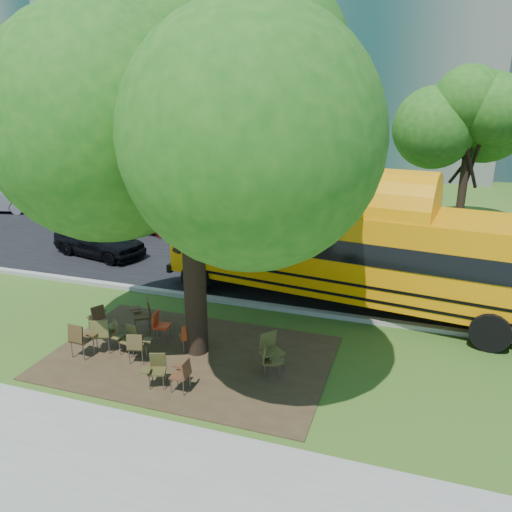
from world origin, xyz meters
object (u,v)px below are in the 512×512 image
(pedestrian_b, at_px, (6,184))
(chair_0, at_px, (81,337))
(chair_6, at_px, (182,372))
(bg_car_red, at_px, (152,217))
(chair_3, at_px, (128,337))
(chair_10, at_px, (160,323))
(black_car, at_px, (99,240))
(chair_9, at_px, (144,312))
(chair_7, at_px, (269,358))
(chair_2, at_px, (102,332))
(chair_8, at_px, (97,315))
(main_tree, at_px, (188,117))
(school_bus, at_px, (383,254))
(chair_5, at_px, (156,367))
(bg_car_silver, at_px, (0,199))
(chair_4, at_px, (137,345))
(chair_12, at_px, (270,348))
(chair_1, at_px, (121,332))
(chair_11, at_px, (189,334))
(pedestrian_a, at_px, (38,195))

(pedestrian_b, bearing_deg, chair_0, 27.76)
(chair_6, distance_m, bg_car_red, 14.16)
(chair_3, xyz_separation_m, chair_10, (0.43, 0.87, 0.03))
(pedestrian_b, bearing_deg, black_car, 36.66)
(chair_9, bearing_deg, chair_7, -141.14)
(chair_2, height_order, chair_8, chair_2)
(chair_10, bearing_deg, main_tree, 71.00)
(chair_0, bearing_deg, school_bus, 42.05)
(bg_car_red, bearing_deg, chair_5, -139.99)
(chair_10, height_order, black_car, black_car)
(chair_2, distance_m, chair_10, 1.50)
(chair_0, distance_m, chair_2, 0.53)
(chair_2, bearing_deg, black_car, 101.23)
(school_bus, distance_m, chair_10, 6.83)
(chair_3, height_order, black_car, black_car)
(bg_car_silver, bearing_deg, chair_7, -134.39)
(chair_3, height_order, chair_4, chair_4)
(chair_2, distance_m, chair_3, 0.69)
(chair_12, bearing_deg, chair_3, -43.91)
(chair_9, xyz_separation_m, bg_car_silver, (-15.13, 10.37, 0.14))
(chair_2, bearing_deg, chair_1, 16.50)
(school_bus, xyz_separation_m, chair_8, (-7.36, -3.99, -1.31))
(main_tree, bearing_deg, chair_11, -170.25)
(chair_0, xyz_separation_m, chair_4, (1.48, 0.21, -0.07))
(pedestrian_a, bearing_deg, chair_0, -143.97)
(chair_1, bearing_deg, pedestrian_b, 178.29)
(chair_4, relative_size, chair_10, 1.00)
(chair_8, bearing_deg, chair_1, -90.26)
(chair_4, xyz_separation_m, pedestrian_b, (-18.61, 15.21, 0.31))
(chair_0, bearing_deg, main_tree, 28.38)
(chair_4, relative_size, chair_11, 1.08)
(school_bus, relative_size, black_car, 3.20)
(chair_5, bearing_deg, chair_11, -108.73)
(chair_8, height_order, chair_9, chair_9)
(chair_5, xyz_separation_m, chair_9, (-1.68, 2.33, 0.11))
(chair_1, relative_size, chair_2, 0.85)
(chair_5, height_order, chair_12, chair_12)
(chair_7, distance_m, chair_11, 2.41)
(main_tree, height_order, pedestrian_a, main_tree)
(chair_4, height_order, pedestrian_b, pedestrian_b)
(chair_11, distance_m, bg_car_red, 12.36)
(chair_7, bearing_deg, chair_1, -110.62)
(main_tree, relative_size, chair_1, 11.51)
(chair_5, height_order, chair_9, chair_9)
(chair_8, distance_m, bg_car_silver, 17.57)
(main_tree, bearing_deg, chair_4, -139.21)
(chair_11, relative_size, bg_car_red, 0.16)
(main_tree, height_order, school_bus, main_tree)
(chair_1, relative_size, chair_11, 1.06)
(chair_8, xyz_separation_m, chair_11, (2.93, -0.23, -0.02))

